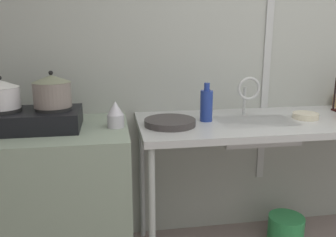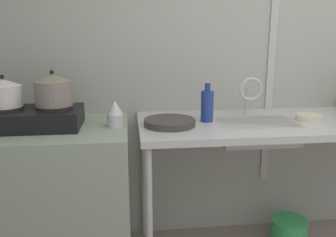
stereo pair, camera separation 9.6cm
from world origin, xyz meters
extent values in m
cube|color=#9B9D95|center=(0.00, 1.74, 1.26)|extent=(5.24, 0.10, 2.52)
cube|color=#AEAEAD|center=(-0.06, 1.68, 1.39)|extent=(0.05, 0.01, 2.02)
cube|color=gray|center=(-1.61, 1.36, 0.45)|extent=(1.12, 0.67, 0.91)
cube|color=#AEAEAD|center=(-0.08, 1.36, 0.89)|extent=(1.80, 0.67, 0.04)
cylinder|color=#A6ACA7|center=(-0.94, 1.06, 0.43)|extent=(0.04, 0.04, 0.87)
cylinder|color=#A8AAAC|center=(-0.94, 1.65, 0.43)|extent=(0.04, 0.04, 0.87)
cube|color=black|center=(-1.58, 1.36, 0.96)|extent=(0.55, 0.33, 0.11)
cylinder|color=black|center=(-1.72, 1.36, 1.02)|extent=(0.20, 0.20, 0.02)
cylinder|color=black|center=(-1.45, 1.36, 1.02)|extent=(0.20, 0.20, 0.02)
cylinder|color=silver|center=(-1.72, 1.36, 1.09)|extent=(0.19, 0.19, 0.12)
cone|color=silver|center=(-1.72, 1.36, 1.17)|extent=(0.19, 0.19, 0.04)
sphere|color=black|center=(-1.72, 1.36, 1.20)|extent=(0.02, 0.02, 0.02)
cylinder|color=slate|center=(-1.45, 1.36, 1.10)|extent=(0.20, 0.20, 0.14)
cone|color=slate|center=(-1.45, 1.36, 1.19)|extent=(0.21, 0.21, 0.04)
sphere|color=black|center=(-1.45, 1.36, 1.22)|extent=(0.02, 0.02, 0.02)
cylinder|color=#BCB7C1|center=(-1.11, 1.33, 0.95)|extent=(0.10, 0.10, 0.07)
cone|color=#BCB7C1|center=(-1.11, 1.33, 1.02)|extent=(0.09, 0.09, 0.08)
cube|color=#AEAEAD|center=(-0.27, 1.33, 0.85)|extent=(0.46, 0.29, 0.12)
cylinder|color=#AEAEAD|center=(-0.28, 1.51, 1.00)|extent=(0.02, 0.02, 0.18)
torus|color=#AEAEAD|center=(-0.28, 1.44, 1.09)|extent=(0.15, 0.02, 0.15)
cylinder|color=#383333|center=(-0.80, 1.31, 0.93)|extent=(0.30, 0.30, 0.04)
cylinder|color=beige|center=(0.06, 1.34, 0.93)|extent=(0.16, 0.16, 0.04)
cylinder|color=navy|center=(-0.57, 1.38, 1.00)|extent=(0.08, 0.08, 0.19)
cylinder|color=navy|center=(-0.57, 1.38, 1.12)|extent=(0.03, 0.03, 0.05)
cylinder|color=#329851|center=(0.03, 1.40, 0.10)|extent=(0.24, 0.24, 0.19)
camera|label=1|loc=(-1.13, -0.62, 1.43)|focal=37.35mm
camera|label=2|loc=(-1.04, -0.63, 1.43)|focal=37.35mm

